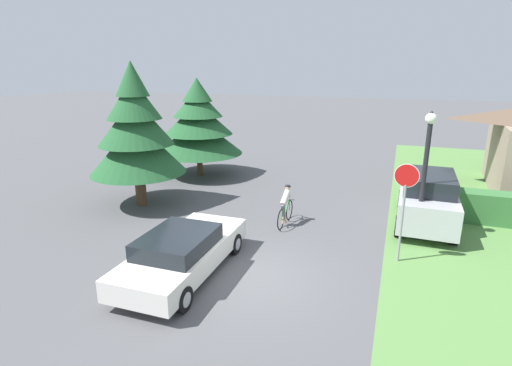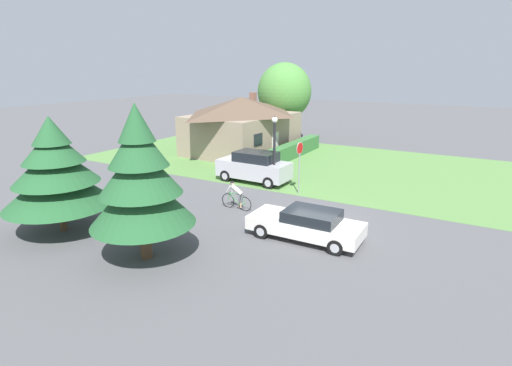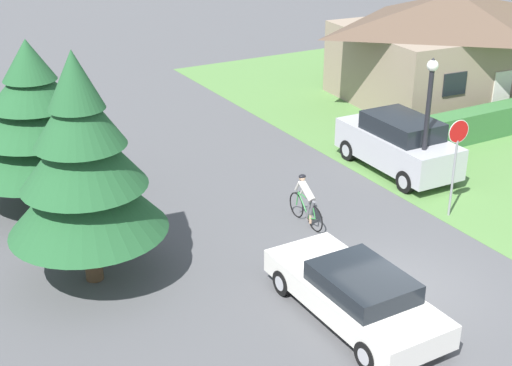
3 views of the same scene
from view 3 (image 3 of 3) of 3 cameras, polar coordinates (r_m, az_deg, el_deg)
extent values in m
plane|color=#515154|center=(18.14, 11.48, -8.25)|extent=(140.00, 140.00, 0.00)
cube|color=gray|center=(33.22, 15.19, 9.34)|extent=(9.39, 7.27, 3.23)
pyramid|color=brown|center=(32.74, 15.63, 13.27)|extent=(10.14, 7.86, 1.42)
cube|color=silver|center=(31.00, 19.01, 6.67)|extent=(0.90, 0.12, 2.00)
cube|color=black|center=(29.14, 15.62, 7.64)|extent=(1.10, 0.14, 0.90)
cube|color=#387038|center=(29.76, 19.76, 5.02)|extent=(11.92, 0.90, 1.16)
cube|color=silver|center=(16.61, 7.80, -8.90)|extent=(1.95, 4.82, 0.57)
cube|color=black|center=(16.15, 8.52, -7.83)|extent=(1.69, 2.23, 0.45)
cylinder|color=black|center=(17.44, 2.26, -7.93)|extent=(0.28, 0.64, 0.64)
cylinder|color=#ADADB2|center=(17.44, 2.26, -7.93)|extent=(0.29, 0.37, 0.37)
cylinder|color=black|center=(18.28, 6.74, -6.48)|extent=(0.28, 0.64, 0.64)
cylinder|color=#ADADB2|center=(18.28, 6.74, -6.48)|extent=(0.29, 0.37, 0.37)
cylinder|color=black|center=(15.28, 8.99, -13.43)|extent=(0.28, 0.64, 0.64)
cylinder|color=#ADADB2|center=(15.28, 8.99, -13.43)|extent=(0.29, 0.37, 0.37)
cylinder|color=black|center=(16.23, 13.72, -11.40)|extent=(0.28, 0.64, 0.64)
cylinder|color=#ADADB2|center=(16.23, 13.72, -11.40)|extent=(0.29, 0.37, 0.37)
torus|color=black|center=(20.36, 4.76, -2.88)|extent=(0.06, 0.77, 0.77)
torus|color=black|center=(21.14, 3.26, -1.76)|extent=(0.06, 0.77, 0.77)
cylinder|color=#338C3F|center=(20.48, 4.39, -2.21)|extent=(0.04, 0.18, 0.57)
cylinder|color=#338C3F|center=(20.77, 3.83, -1.77)|extent=(0.05, 0.65, 0.61)
cylinder|color=#338C3F|center=(20.59, 3.95, -1.14)|extent=(0.06, 0.77, 0.06)
cylinder|color=#338C3F|center=(20.51, 4.51, -2.85)|extent=(0.05, 0.35, 0.16)
cylinder|color=#338C3F|center=(20.33, 4.64, -2.22)|extent=(0.04, 0.22, 0.45)
cylinder|color=#338C3F|center=(21.01, 3.33, -1.24)|extent=(0.04, 0.12, 0.46)
cylinder|color=black|center=(20.89, 3.40, -0.72)|extent=(0.44, 0.04, 0.02)
ellipsoid|color=black|center=(20.30, 4.52, -1.52)|extent=(0.09, 0.20, 0.05)
cylinder|color=slate|center=(20.37, 4.52, -1.99)|extent=(0.12, 0.25, 0.48)
cylinder|color=slate|center=(20.53, 4.27, -2.02)|extent=(0.12, 0.26, 0.63)
cylinder|color=tan|center=(20.59, 4.38, -2.84)|extent=(0.08, 0.08, 0.30)
cylinder|color=tan|center=(20.78, 4.24, -2.87)|extent=(0.17, 0.08, 0.21)
cylinder|color=silver|center=(20.43, 4.11, -0.68)|extent=(0.24, 0.69, 0.53)
cylinder|color=silver|center=(20.63, 3.76, -0.50)|extent=(0.08, 0.25, 0.36)
cylinder|color=silver|center=(20.84, 3.34, -0.23)|extent=(0.08, 0.25, 0.36)
sphere|color=tan|center=(20.52, 3.72, 0.40)|extent=(0.19, 0.19, 0.19)
ellipsoid|color=black|center=(20.50, 3.72, 0.53)|extent=(0.22, 0.18, 0.12)
cube|color=#B7B7BC|center=(24.61, 11.22, 2.81)|extent=(2.00, 4.66, 1.04)
cube|color=black|center=(24.22, 11.62, 4.50)|extent=(1.73, 2.59, 0.60)
cylinder|color=black|center=(25.44, 7.45, 2.64)|extent=(0.31, 0.74, 0.73)
cylinder|color=#ADADB2|center=(25.44, 7.45, 2.64)|extent=(0.32, 0.43, 0.43)
cylinder|color=black|center=(26.41, 10.42, 3.25)|extent=(0.31, 0.74, 0.73)
cylinder|color=#ADADB2|center=(26.41, 10.42, 3.25)|extent=(0.32, 0.43, 0.43)
cylinder|color=black|center=(23.18, 11.95, 0.12)|extent=(0.31, 0.74, 0.73)
cylinder|color=#ADADB2|center=(23.18, 11.95, 0.12)|extent=(0.32, 0.43, 0.43)
cylinder|color=black|center=(24.23, 15.00, 0.89)|extent=(0.31, 0.74, 0.73)
cylinder|color=#ADADB2|center=(24.23, 15.00, 0.89)|extent=(0.32, 0.43, 0.43)
cylinder|color=gray|center=(21.58, 15.47, 0.32)|extent=(0.07, 0.07, 2.39)
cylinder|color=red|center=(21.06, 15.91, 3.98)|extent=(0.65, 0.09, 0.65)
cylinder|color=silver|center=(21.06, 15.91, 3.98)|extent=(0.69, 0.08, 0.69)
cylinder|color=black|center=(22.94, 13.43, 4.01)|extent=(0.15, 0.15, 3.91)
sphere|color=white|center=(22.33, 13.95, 9.11)|extent=(0.35, 0.35, 0.35)
cone|color=black|center=(22.29, 14.00, 9.55)|extent=(0.21, 0.21, 0.14)
cylinder|color=#4C3823|center=(18.28, -12.94, -5.59)|extent=(0.44, 0.44, 1.40)
cone|color=#23562D|center=(17.49, -13.47, -0.53)|extent=(3.87, 3.87, 2.13)
cone|color=#23562D|center=(17.10, -13.80, 2.66)|extent=(3.02, 3.02, 1.88)
cone|color=#23562D|center=(16.80, -14.10, 5.54)|extent=(2.17, 2.17, 1.62)
cone|color=#23562D|center=(16.58, -14.36, 8.04)|extent=(1.32, 1.32, 1.37)
cylinder|color=#4C3823|center=(22.84, -16.60, -0.10)|extent=(0.30, 0.30, 1.20)
cone|color=#23562D|center=(22.29, -17.06, 3.50)|extent=(4.56, 4.56, 1.86)
cone|color=#23562D|center=(22.00, -17.34, 5.73)|extent=(3.56, 3.56, 1.64)
cone|color=#23562D|center=(21.78, -17.60, 7.70)|extent=(2.56, 2.56, 1.42)
cone|color=#23562D|center=(21.62, -17.82, 9.39)|extent=(1.55, 1.55, 1.19)
camera|label=1|loc=(14.78, 49.53, -0.07)|focal=28.00mm
camera|label=2|loc=(8.05, -73.30, -12.46)|focal=28.00mm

